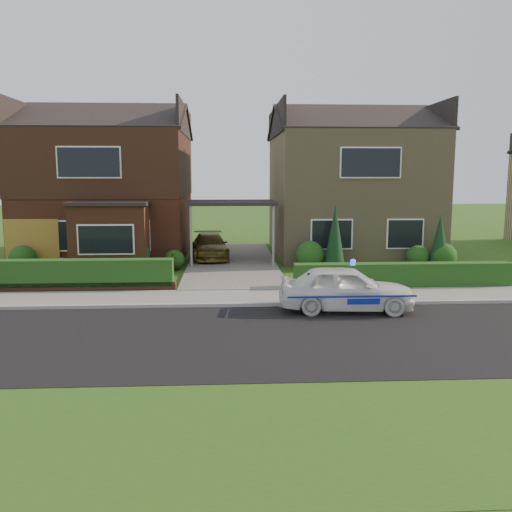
{
  "coord_description": "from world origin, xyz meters",
  "views": [
    {
      "loc": [
        -0.23,
        -12.65,
        3.88
      ],
      "look_at": [
        0.65,
        3.5,
        1.46
      ],
      "focal_mm": 38.0,
      "sensor_mm": 36.0,
      "label": 1
    }
  ],
  "objects": [
    {
      "name": "road",
      "position": [
        0.0,
        0.0,
        0.0
      ],
      "size": [
        60.0,
        6.0,
        0.02
      ],
      "primitive_type": "cube",
      "color": "black",
      "rests_on": "ground"
    },
    {
      "name": "driveway",
      "position": [
        0.0,
        11.0,
        0.06
      ],
      "size": [
        3.8,
        12.0,
        0.12
      ],
      "primitive_type": "cube",
      "color": "#666059",
      "rests_on": "ground"
    },
    {
      "name": "garage_door",
      "position": [
        -8.25,
        9.96,
        1.05
      ],
      "size": [
        2.2,
        0.1,
        2.1
      ],
      "primitive_type": "cube",
      "color": "olive",
      "rests_on": "ground"
    },
    {
      "name": "hedge_right",
      "position": [
        5.8,
        5.35,
        0.0
      ],
      "size": [
        7.5,
        0.55,
        0.8
      ],
      "primitive_type": "cube",
      "color": "#1A3B13",
      "rests_on": "ground"
    },
    {
      "name": "potted_plant_c",
      "position": [
        -6.37,
        7.86,
        0.4
      ],
      "size": [
        0.48,
        0.48,
        0.79
      ],
      "primitive_type": "imported",
      "rotation": [
        0.0,
        0.0,
        1.47
      ],
      "color": "gray",
      "rests_on": "ground"
    },
    {
      "name": "house_left",
      "position": [
        -5.78,
        13.9,
        3.81
      ],
      "size": [
        7.5,
        9.53,
        7.25
      ],
      "color": "brown",
      "rests_on": "ground"
    },
    {
      "name": "police_car",
      "position": [
        3.18,
        2.4,
        0.65
      ],
      "size": [
        3.53,
        3.96,
        1.47
      ],
      "rotation": [
        0.0,
        0.0,
        1.49
      ],
      "color": "white",
      "rests_on": "ground"
    },
    {
      "name": "ground",
      "position": [
        0.0,
        0.0,
        0.0
      ],
      "size": [
        120.0,
        120.0,
        0.0
      ],
      "primitive_type": "plane",
      "color": "#204D14",
      "rests_on": "ground"
    },
    {
      "name": "driveway_car",
      "position": [
        -1.0,
        11.93,
        0.68
      ],
      "size": [
        1.88,
        3.96,
        1.12
      ],
      "primitive_type": "imported",
      "rotation": [
        0.0,
        0.0,
        0.09
      ],
      "color": "brown",
      "rests_on": "driveway"
    },
    {
      "name": "conifer_a",
      "position": [
        4.2,
        9.2,
        1.3
      ],
      "size": [
        0.9,
        0.9,
        2.6
      ],
      "primitive_type": "cone",
      "color": "black",
      "rests_on": "ground"
    },
    {
      "name": "kerb",
      "position": [
        0.0,
        3.05,
        0.06
      ],
      "size": [
        60.0,
        0.16,
        0.12
      ],
      "primitive_type": "cube",
      "color": "#9E9993",
      "rests_on": "ground"
    },
    {
      "name": "carport_link",
      "position": [
        0.0,
        10.95,
        2.66
      ],
      "size": [
        3.8,
        3.0,
        2.77
      ],
      "color": "black",
      "rests_on": "ground"
    },
    {
      "name": "shrub_left_near",
      "position": [
        -2.4,
        9.6,
        0.42
      ],
      "size": [
        0.84,
        0.84,
        0.84
      ],
      "primitive_type": "sphere",
      "color": "#1A3B13",
      "rests_on": "ground"
    },
    {
      "name": "sidewalk",
      "position": [
        0.0,
        4.1,
        0.05
      ],
      "size": [
        60.0,
        2.0,
        0.1
      ],
      "primitive_type": "cube",
      "color": "slate",
      "rests_on": "ground"
    },
    {
      "name": "shrub_left_far",
      "position": [
        -8.5,
        9.5,
        0.54
      ],
      "size": [
        1.08,
        1.08,
        1.08
      ],
      "primitive_type": "sphere",
      "color": "#1A3B13",
      "rests_on": "ground"
    },
    {
      "name": "shrub_right_near",
      "position": [
        3.2,
        9.4,
        0.6
      ],
      "size": [
        1.2,
        1.2,
        1.2
      ],
      "primitive_type": "sphere",
      "color": "#1A3B13",
      "rests_on": "ground"
    },
    {
      "name": "conifer_b",
      "position": [
        8.6,
        9.2,
        1.1
      ],
      "size": [
        0.9,
        0.9,
        2.2
      ],
      "primitive_type": "cone",
      "color": "black",
      "rests_on": "ground"
    },
    {
      "name": "shrub_left_mid",
      "position": [
        -4.0,
        9.3,
        0.66
      ],
      "size": [
        1.32,
        1.32,
        1.32
      ],
      "primitive_type": "sphere",
      "color": "#1A3B13",
      "rests_on": "ground"
    },
    {
      "name": "shrub_right_far",
      "position": [
        8.8,
        9.2,
        0.54
      ],
      "size": [
        1.08,
        1.08,
        1.08
      ],
      "primitive_type": "sphere",
      "color": "#1A3B13",
      "rests_on": "ground"
    },
    {
      "name": "dwarf_wall",
      "position": [
        -5.8,
        5.3,
        0.18
      ],
      "size": [
        7.7,
        0.25,
        0.36
      ],
      "primitive_type": "cube",
      "color": "brown",
      "rests_on": "ground"
    },
    {
      "name": "potted_plant_b",
      "position": [
        -2.5,
        9.0,
        0.42
      ],
      "size": [
        0.59,
        0.56,
        0.83
      ],
      "primitive_type": "imported",
      "rotation": [
        0.0,
        0.0,
        0.98
      ],
      "color": "gray",
      "rests_on": "ground"
    },
    {
      "name": "hedge_left",
      "position": [
        -5.8,
        5.45,
        0.0
      ],
      "size": [
        7.5,
        0.55,
        0.9
      ],
      "primitive_type": "cube",
      "color": "#1A3B13",
      "rests_on": "ground"
    },
    {
      "name": "grass_verge",
      "position": [
        0.0,
        -5.0,
        0.0
      ],
      "size": [
        60.0,
        4.0,
        0.01
      ],
      "primitive_type": "cube",
      "color": "#204D14",
      "rests_on": "ground"
    },
    {
      "name": "house_right",
      "position": [
        5.8,
        13.99,
        3.66
      ],
      "size": [
        7.5,
        8.06,
        7.25
      ],
      "color": "#94815A",
      "rests_on": "ground"
    },
    {
      "name": "shrub_right_mid",
      "position": [
        7.8,
        9.5,
        0.48
      ],
      "size": [
        0.96,
        0.96,
        0.96
      ],
      "primitive_type": "sphere",
      "color": "#1A3B13",
      "rests_on": "ground"
    },
    {
      "name": "potted_plant_a",
      "position": [
        -8.12,
        6.94,
        0.41
      ],
      "size": [
        0.45,
        0.32,
        0.83
      ],
      "primitive_type": "imported",
      "rotation": [
        0.0,
        0.0,
        -0.05
      ],
      "color": "gray",
      "rests_on": "ground"
    }
  ]
}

